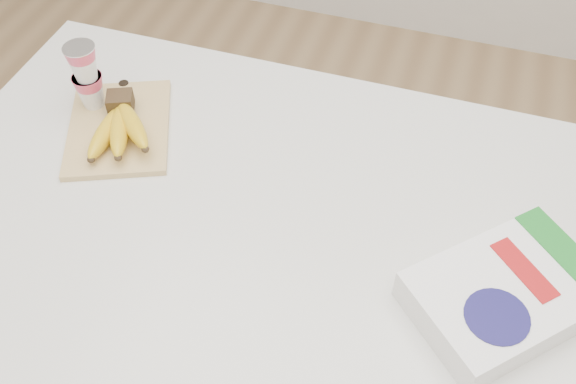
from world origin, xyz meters
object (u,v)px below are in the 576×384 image
Objects in this scene: bananas at (119,126)px; cereal_box at (506,294)px; table at (268,350)px; yogurt_stack at (86,75)px; cutting_board at (119,128)px.

cereal_box is at bearing -11.39° from bananas.
bananas is 0.57× the size of cereal_box.
bananas reaches higher than table.
cutting_board is at bearing -28.01° from yogurt_stack.
cutting_board is 0.75m from cereal_box.
cereal_box is at bearing -36.03° from cutting_board.
cereal_box is (0.72, -0.14, -0.01)m from bananas.
cutting_board is 0.79× the size of cereal_box.
cereal_box reaches higher than cutting_board.
cutting_board is at bearing 159.72° from table.
bananas is at bearing -72.85° from cutting_board.
table is 0.64m from cereal_box.
bananas is at bearing 162.15° from table.
cereal_box is (0.73, -0.17, 0.02)m from cutting_board.
cutting_board is at bearing -148.38° from cereal_box.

